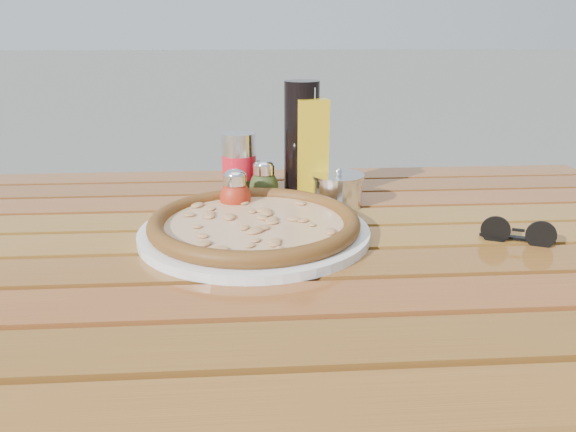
{
  "coord_description": "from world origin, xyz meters",
  "views": [
    {
      "loc": [
        -0.06,
        -0.82,
        1.06
      ],
      "look_at": [
        0.0,
        0.02,
        0.78
      ],
      "focal_mm": 35.0,
      "sensor_mm": 36.0,
      "label": 1
    }
  ],
  "objects": [
    {
      "name": "oregano_shaker",
      "position": [
        -0.03,
        0.2,
        0.79
      ],
      "size": [
        0.06,
        0.06,
        0.08
      ],
      "rotation": [
        0.0,
        0.0,
        -0.09
      ],
      "color": "#36421A",
      "rests_on": "table"
    },
    {
      "name": "pepper_shaker",
      "position": [
        -0.08,
        0.13,
        0.79
      ],
      "size": [
        0.06,
        0.06,
        0.08
      ],
      "rotation": [
        0.0,
        0.0,
        0.14
      ],
      "color": "#B52B14",
      "rests_on": "table"
    },
    {
      "name": "parmesan_tin",
      "position": [
        0.1,
        0.17,
        0.78
      ],
      "size": [
        0.12,
        0.12,
        0.07
      ],
      "rotation": [
        0.0,
        0.0,
        -0.36
      ],
      "color": "silver",
      "rests_on": "table"
    },
    {
      "name": "soda_can",
      "position": [
        -0.08,
        0.26,
        0.81
      ],
      "size": [
        0.07,
        0.07,
        0.12
      ],
      "rotation": [
        0.0,
        0.0,
        0.07
      ],
      "color": "silver",
      "rests_on": "table"
    },
    {
      "name": "dark_bottle",
      "position": [
        0.04,
        0.23,
        0.86
      ],
      "size": [
        0.09,
        0.09,
        0.22
      ],
      "primitive_type": "cylinder",
      "rotation": [
        0.0,
        0.0,
        -0.42
      ],
      "color": "black",
      "rests_on": "table"
    },
    {
      "name": "olive_oil_cruet",
      "position": [
        0.06,
        0.21,
        0.85
      ],
      "size": [
        0.06,
        0.06,
        0.21
      ],
      "rotation": [
        0.0,
        0.0,
        0.19
      ],
      "color": "gold",
      "rests_on": "table"
    },
    {
      "name": "pizza",
      "position": [
        -0.05,
        0.01,
        0.77
      ],
      "size": [
        0.45,
        0.45,
        0.03
      ],
      "rotation": [
        0.0,
        0.0,
        0.49
      ],
      "color": "beige",
      "rests_on": "plate"
    },
    {
      "name": "plate",
      "position": [
        -0.05,
        0.01,
        0.76
      ],
      "size": [
        0.45,
        0.45,
        0.01
      ],
      "primitive_type": "cylinder",
      "rotation": [
        0.0,
        0.0,
        0.32
      ],
      "color": "silver",
      "rests_on": "table"
    },
    {
      "name": "sunglasses",
      "position": [
        0.35,
        -0.04,
        0.77
      ],
      "size": [
        0.11,
        0.06,
        0.04
      ],
      "rotation": [
        0.0,
        0.0,
        -0.43
      ],
      "color": "black",
      "rests_on": "table"
    },
    {
      "name": "table",
      "position": [
        0.0,
        -0.0,
        0.67
      ],
      "size": [
        1.4,
        0.9,
        0.75
      ],
      "color": "#361C0C",
      "rests_on": "ground"
    }
  ]
}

